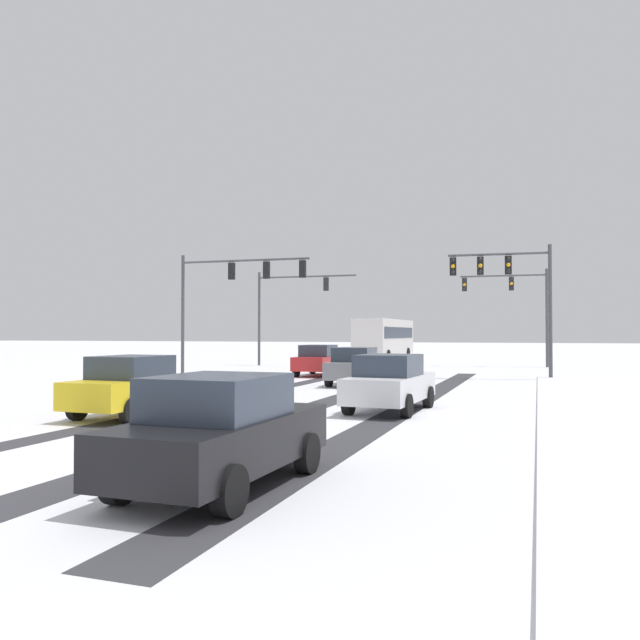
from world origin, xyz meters
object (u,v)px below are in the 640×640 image
traffic_signal_near_right (508,281)px  bus_oncoming (385,336)px  car_white_third (390,383)px  car_black_fifth (221,431)px  car_grey_second (355,366)px  car_yellow_cab_fourth (134,386)px  traffic_signal_far_left (286,301)px  car_red_lead (319,360)px  traffic_signal_near_left (232,285)px  traffic_signal_far_right (516,297)px

traffic_signal_near_right → bus_oncoming: bearing=118.8°
car_white_third → car_black_fifth: size_ratio=1.01×
car_grey_second → car_yellow_cab_fourth: size_ratio=1.00×
car_yellow_cab_fourth → traffic_signal_far_left: bearing=103.3°
car_black_fifth → car_grey_second: bearing=99.8°
traffic_signal_far_left → car_red_lead: (5.50, -8.90, -3.67)m
traffic_signal_near_right → car_black_fifth: (-2.97, -23.82, -3.93)m
traffic_signal_near_left → car_grey_second: size_ratio=1.78×
traffic_signal_near_left → traffic_signal_far_right: bearing=44.3°
traffic_signal_far_left → car_white_third: size_ratio=1.68×
traffic_signal_near_right → bus_oncoming: (-10.76, 19.54, -2.76)m
traffic_signal_near_right → car_white_third: size_ratio=1.55×
car_grey_second → car_white_third: 9.10m
bus_oncoming → car_grey_second: bearing=-79.6°
car_yellow_cab_fourth → car_white_third: bearing=27.3°
traffic_signal_far_right → bus_oncoming: traffic_signal_far_right is taller
car_red_lead → bus_oncoming: (-1.21, 20.20, 1.18)m
car_yellow_cab_fourth → bus_oncoming: size_ratio=0.37×
traffic_signal_near_right → traffic_signal_near_left: bearing=-173.2°
car_white_third → car_yellow_cab_fourth: bearing=-152.7°
car_white_third → traffic_signal_far_left: bearing=118.8°
car_yellow_cab_fourth → bus_oncoming: (-1.81, 37.08, 1.18)m
traffic_signal_far_right → bus_oncoming: (-10.73, 7.49, -2.63)m
traffic_signal_far_right → car_grey_second: (-6.06, -17.92, -3.81)m
car_grey_second → car_red_lead: bearing=123.6°
car_red_lead → car_grey_second: bearing=-56.4°
car_red_lead → traffic_signal_near_left: bearing=-167.3°
traffic_signal_near_left → car_grey_second: (8.01, -4.18, -4.02)m
traffic_signal_far_right → car_red_lead: bearing=-126.8°
traffic_signal_near_right → car_white_third: bearing=-100.5°
traffic_signal_near_right → traffic_signal_far_left: bearing=151.3°
traffic_signal_far_left → bus_oncoming: size_ratio=0.64×
traffic_signal_far_left → bus_oncoming: 12.34m
traffic_signal_near_right → car_black_fifth: traffic_signal_near_right is taller
traffic_signal_near_left → car_white_third: size_ratio=1.75×
traffic_signal_far_left → car_black_fifth: bearing=-69.4°
car_black_fifth → bus_oncoming: bearing=100.2°
traffic_signal_far_left → traffic_signal_near_left: same height
traffic_signal_near_left → car_grey_second: 9.89m
car_grey_second → car_yellow_cab_fourth: (-2.86, -11.67, 0.00)m
traffic_signal_near_right → car_yellow_cab_fourth: 20.08m
car_grey_second → car_white_third: bearing=-67.9°
traffic_signal_near_right → traffic_signal_far_left: size_ratio=0.92×
traffic_signal_near_right → car_grey_second: (-6.09, -5.87, -3.93)m
traffic_signal_far_left → traffic_signal_near_right: bearing=-28.7°
car_white_third → car_black_fifth: (-0.31, -9.53, 0.00)m
traffic_signal_near_right → traffic_signal_far_left: 17.16m
traffic_signal_far_left → car_yellow_cab_fourth: (6.10, -25.78, -3.67)m
bus_oncoming → traffic_signal_near_left: bearing=-98.9°
traffic_signal_far_right → bus_oncoming: 13.35m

